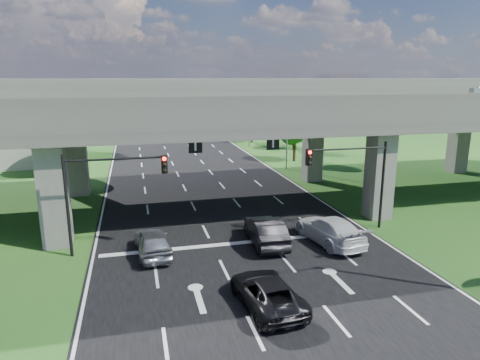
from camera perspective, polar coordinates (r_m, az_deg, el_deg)
name	(u,v)px	position (r m, az deg, el deg)	size (l,w,h in m)	color
ground	(256,267)	(23.93, 2.20, -11.46)	(160.00, 160.00, 0.00)	#1C4B18
road	(220,212)	(32.99, -2.66, -4.28)	(18.00, 120.00, 0.03)	black
overpass	(214,106)	(33.44, -3.50, 9.77)	(80.00, 15.00, 10.00)	#3E3B39
signal_right	(355,170)	(29.02, 15.05, 1.30)	(5.76, 0.54, 6.00)	black
signal_left	(106,184)	(25.50, -17.45, -0.53)	(5.76, 0.54, 6.00)	black
streetlight_far	(284,117)	(47.84, 5.90, 8.38)	(3.38, 0.25, 10.00)	gray
streetlight_beyond	(247,107)	(63.07, 0.90, 9.69)	(3.38, 0.25, 10.00)	gray
tree_left_near	(54,130)	(47.75, -23.53, 6.08)	(4.50, 4.50, 7.80)	black
tree_left_mid	(39,129)	(56.18, -25.23, 6.21)	(3.91, 3.90, 6.76)	black
tree_left_far	(81,114)	(63.37, -20.41, 8.23)	(4.80, 4.80, 8.32)	black
tree_right_near	(296,125)	(52.74, 7.42, 7.34)	(4.20, 4.20, 7.28)	black
tree_right_mid	(295,120)	(61.27, 7.31, 7.90)	(3.91, 3.90, 6.76)	black
tree_right_far	(252,112)	(67.51, 1.63, 9.07)	(4.50, 4.50, 7.80)	black
car_silver	(153,242)	(25.57, -11.55, -8.07)	(1.85, 4.61, 1.57)	#9B9CA2
car_dark	(266,231)	(26.64, 3.43, -6.76)	(1.79, 5.15, 1.70)	black
car_white	(330,230)	(27.40, 11.85, -6.51)	(2.30, 5.65, 1.64)	silver
car_trailing	(267,292)	(19.88, 3.60, -14.71)	(2.28, 4.95, 1.38)	black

